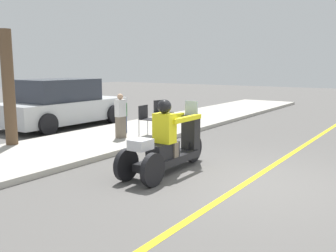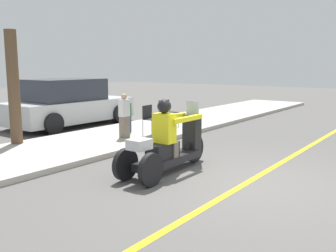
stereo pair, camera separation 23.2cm
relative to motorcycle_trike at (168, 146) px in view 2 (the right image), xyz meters
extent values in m
plane|color=#565451|center=(0.26, -1.51, -0.50)|extent=(60.00, 60.00, 0.00)
cube|color=gold|center=(0.00, -1.51, -0.50)|extent=(24.00, 0.12, 0.01)
cube|color=#B2ADA3|center=(0.26, 3.09, -0.44)|extent=(28.00, 2.80, 0.12)
cylinder|color=black|center=(0.93, 0.00, -0.21)|extent=(0.58, 0.10, 0.58)
cylinder|color=black|center=(-0.87, -0.29, -0.21)|extent=(0.58, 0.10, 0.58)
cylinder|color=black|center=(-0.87, 0.29, -0.21)|extent=(0.58, 0.10, 0.58)
cube|color=black|center=(0.00, 0.00, -0.27)|extent=(1.66, 0.41, 0.14)
cube|color=black|center=(-0.16, 0.00, -0.05)|extent=(0.66, 0.32, 0.29)
cube|color=black|center=(0.83, 0.00, 0.08)|extent=(0.24, 0.32, 0.84)
cube|color=silver|center=(0.85, 0.00, 0.65)|extent=(0.03, 0.29, 0.30)
cube|color=silver|center=(-0.83, 0.00, 0.18)|extent=(0.36, 0.32, 0.18)
cube|color=yellow|center=(-0.11, 0.00, 0.37)|extent=(0.26, 0.38, 0.55)
sphere|color=black|center=(-0.11, 0.00, 0.77)|extent=(0.26, 0.26, 0.26)
cube|color=#726656|center=(0.02, -0.12, -0.05)|extent=(0.14, 0.14, 0.29)
cube|color=#726656|center=(0.02, 0.12, -0.05)|extent=(0.14, 0.14, 0.29)
cube|color=yellow|center=(0.36, -0.20, 0.50)|extent=(0.95, 0.09, 0.09)
cube|color=yellow|center=(0.36, 0.20, 0.50)|extent=(0.95, 0.09, 0.09)
cube|color=#726656|center=(1.62, 2.63, -0.10)|extent=(0.25, 0.17, 0.57)
cube|color=silver|center=(1.62, 2.63, 0.41)|extent=(0.28, 0.17, 0.45)
sphere|color=tan|center=(1.62, 2.63, 0.71)|extent=(0.15, 0.15, 0.15)
cube|color=#38476B|center=(2.21, 3.09, -0.15)|extent=(0.24, 0.19, 0.47)
cube|color=#267233|center=(2.21, 3.09, 0.28)|extent=(0.26, 0.20, 0.37)
sphere|color=beige|center=(2.21, 3.09, 0.53)|extent=(0.13, 0.13, 0.13)
cylinder|color=#A5A8AD|center=(3.55, 2.59, -0.16)|extent=(0.02, 0.02, 0.44)
cylinder|color=#A5A8AD|center=(3.98, 2.51, -0.16)|extent=(0.02, 0.02, 0.44)
cylinder|color=#A5A8AD|center=(3.62, 3.02, -0.16)|extent=(0.02, 0.02, 0.44)
cylinder|color=#A5A8AD|center=(4.05, 2.95, -0.16)|extent=(0.02, 0.02, 0.44)
cube|color=#232326|center=(3.80, 2.77, 0.07)|extent=(0.51, 0.51, 0.02)
cube|color=#232326|center=(3.84, 2.99, 0.25)|extent=(0.44, 0.10, 0.38)
cylinder|color=#A5A8AD|center=(2.13, 1.96, -0.16)|extent=(0.02, 0.02, 0.44)
cylinder|color=#A5A8AD|center=(2.57, 2.00, -0.16)|extent=(0.02, 0.02, 0.44)
cylinder|color=#A5A8AD|center=(2.09, 2.40, -0.16)|extent=(0.02, 0.02, 0.44)
cylinder|color=#A5A8AD|center=(2.53, 2.44, -0.16)|extent=(0.02, 0.02, 0.44)
cube|color=#232326|center=(2.33, 2.20, 0.07)|extent=(0.48, 0.48, 0.02)
cube|color=#232326|center=(2.31, 2.42, 0.25)|extent=(0.44, 0.06, 0.38)
cube|color=silver|center=(2.60, 6.05, 0.02)|extent=(4.34, 1.90, 0.69)
cube|color=#2D333D|center=(2.39, 6.05, 0.72)|extent=(2.39, 1.71, 0.71)
cylinder|color=black|center=(4.01, 5.11, -0.18)|extent=(0.64, 0.22, 0.64)
cylinder|color=black|center=(4.01, 7.00, -0.18)|extent=(0.64, 0.22, 0.64)
cylinder|color=black|center=(1.19, 5.11, -0.18)|extent=(0.64, 0.22, 0.64)
cylinder|color=black|center=(1.19, 7.00, -0.18)|extent=(0.64, 0.22, 0.64)
cylinder|color=brown|center=(-0.51, 4.25, 0.99)|extent=(0.28, 0.28, 2.74)
camera|label=1|loc=(-5.72, -3.93, 1.51)|focal=40.00mm
camera|label=2|loc=(-5.58, -4.12, 1.51)|focal=40.00mm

